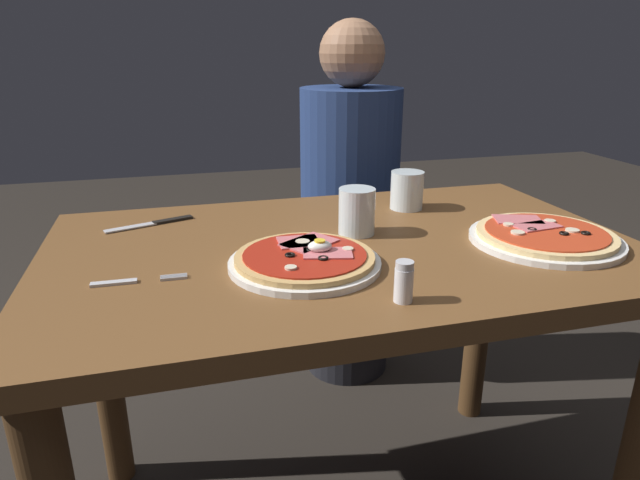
# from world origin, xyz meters

# --- Properties ---
(dining_table) EXTENTS (1.17, 0.73, 0.73)m
(dining_table) POSITION_xyz_m (0.00, 0.00, 0.60)
(dining_table) COLOR brown
(dining_table) RESTS_ON ground
(pizza_foreground) EXTENTS (0.28, 0.28, 0.05)m
(pizza_foreground) POSITION_xyz_m (-0.10, -0.10, 0.74)
(pizza_foreground) COLOR white
(pizza_foreground) RESTS_ON dining_table
(pizza_across_left) EXTENTS (0.30, 0.30, 0.03)m
(pizza_across_left) POSITION_xyz_m (0.40, -0.10, 0.74)
(pizza_across_left) COLOR white
(pizza_across_left) RESTS_ON dining_table
(water_glass_near) EXTENTS (0.08, 0.08, 0.09)m
(water_glass_near) POSITION_xyz_m (0.22, 0.20, 0.77)
(water_glass_near) COLOR silver
(water_glass_near) RESTS_ON dining_table
(water_glass_far) EXTENTS (0.08, 0.08, 0.10)m
(water_glass_far) POSITION_xyz_m (0.04, 0.05, 0.77)
(water_glass_far) COLOR silver
(water_glass_far) RESTS_ON dining_table
(fork) EXTENTS (0.16, 0.02, 0.00)m
(fork) POSITION_xyz_m (-0.40, -0.09, 0.73)
(fork) COLOR silver
(fork) RESTS_ON dining_table
(knife) EXTENTS (0.19, 0.08, 0.01)m
(knife) POSITION_xyz_m (-0.37, 0.23, 0.73)
(knife) COLOR silver
(knife) RESTS_ON dining_table
(salt_shaker) EXTENTS (0.03, 0.03, 0.07)m
(salt_shaker) POSITION_xyz_m (0.01, -0.28, 0.76)
(salt_shaker) COLOR white
(salt_shaker) RESTS_ON dining_table
(diner_person) EXTENTS (0.32, 0.32, 1.18)m
(diner_person) POSITION_xyz_m (0.23, 0.67, 0.56)
(diner_person) COLOR black
(diner_person) RESTS_ON ground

